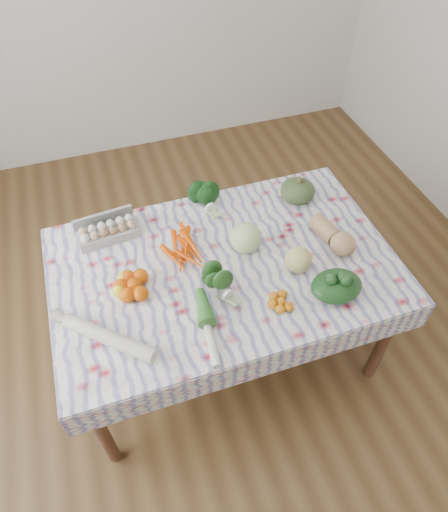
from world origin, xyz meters
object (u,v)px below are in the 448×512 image
Objects in this scene: kabocha_squash at (298,191)px; butternut_squash at (334,234)px; dining_table at (224,275)px; egg_carton at (108,233)px; cabbage at (246,238)px; grapefruit at (298,260)px.

kabocha_squash reaches higher than butternut_squash.
kabocha_squash is (0.53, 0.32, 0.15)m from dining_table.
egg_carton reaches higher than dining_table.
cabbage is (0.63, -0.29, 0.04)m from egg_carton.
butternut_squash is at bearing -3.86° from dining_table.
kabocha_squash is at bearing 31.26° from dining_table.
butternut_squash is (1.06, -0.39, 0.02)m from egg_carton.
dining_table is 10.37× the size of cabbage.
grapefruit is at bearing -36.76° from egg_carton.
kabocha_squash is at bearing 81.69° from butternut_squash.
cabbage is (-0.40, -0.26, 0.02)m from kabocha_squash.
egg_carton is at bearing 149.25° from grapefruit.
grapefruit is at bearing -170.07° from butternut_squash.
kabocha_squash is at bearing -7.54° from egg_carton.
grapefruit is (0.82, -0.49, 0.02)m from egg_carton.
grapefruit reaches higher than dining_table.
butternut_squash is (0.56, -0.04, 0.14)m from dining_table.
kabocha_squash reaches higher than egg_carton.
butternut_squash is 0.26m from grapefruit.
dining_table is at bearing 156.80° from grapefruit.
butternut_squash is at bearing 22.95° from grapefruit.
kabocha_squash is 1.22× the size of cabbage.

